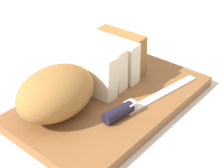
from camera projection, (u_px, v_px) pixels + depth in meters
name	position (u px, v px, depth m)	size (l,w,h in m)	color
ground_plane	(112.00, 105.00, 0.70)	(3.00, 3.00, 0.00)	beige
cutting_board	(112.00, 101.00, 0.70)	(0.41, 0.24, 0.02)	brown
bread_loaf	(80.00, 78.00, 0.67)	(0.32, 0.15, 0.09)	#996633
bread_knife	(130.00, 108.00, 0.64)	(0.25, 0.05, 0.02)	silver
crumb_near_knife	(121.00, 112.00, 0.64)	(0.01, 0.01, 0.01)	#996633
crumb_near_loaf	(90.00, 84.00, 0.73)	(0.00, 0.00, 0.00)	#996633
crumb_stray_left	(111.00, 92.00, 0.70)	(0.00, 0.00, 0.00)	#996633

